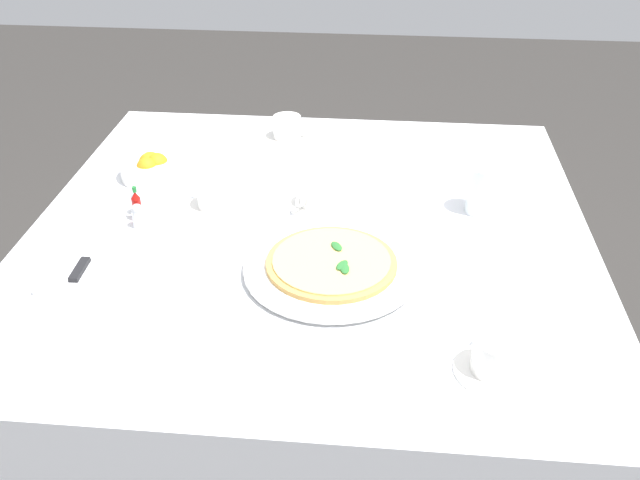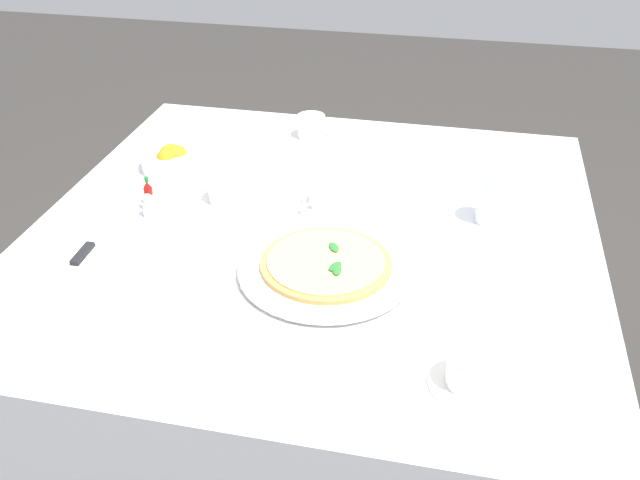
{
  "view_description": "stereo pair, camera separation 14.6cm",
  "coord_description": "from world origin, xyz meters",
  "px_view_note": "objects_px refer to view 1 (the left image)",
  "views": [
    {
      "loc": [
        -1.32,
        -0.15,
        1.53
      ],
      "look_at": [
        -0.09,
        -0.03,
        0.75
      ],
      "focal_mm": 39.56,
      "sensor_mm": 36.0,
      "label": 1
    },
    {
      "loc": [
        -1.3,
        -0.29,
        1.53
      ],
      "look_at": [
        -0.09,
        -0.03,
        0.75
      ],
      "focal_mm": 39.56,
      "sensor_mm": 36.0,
      "label": 2
    }
  ],
  "objects_px": {
    "coffee_cup_left_edge": "(214,197)",
    "pepper_shaker": "(138,217)",
    "water_glass_back_corner": "(483,192)",
    "citrus_bowl": "(152,167)",
    "pizza_plate": "(331,268)",
    "coffee_cup_center_back": "(288,129)",
    "napkin_folded": "(89,262)",
    "hot_sauce_bottle": "(137,207)",
    "salt_shaker": "(137,204)",
    "pizza": "(332,262)",
    "dinner_knife": "(88,256)",
    "coffee_cup_near_right": "(495,357)",
    "coffee_cup_far_right": "(316,196)"
  },
  "relations": [
    {
      "from": "coffee_cup_left_edge",
      "to": "citrus_bowl",
      "type": "height_order",
      "value": "same"
    },
    {
      "from": "coffee_cup_left_edge",
      "to": "dinner_knife",
      "type": "xyz_separation_m",
      "value": [
        -0.25,
        0.2,
        -0.01
      ]
    },
    {
      "from": "napkin_folded",
      "to": "hot_sauce_bottle",
      "type": "xyz_separation_m",
      "value": [
        0.19,
        -0.04,
        0.02
      ]
    },
    {
      "from": "pizza_plate",
      "to": "napkin_folded",
      "type": "distance_m",
      "value": 0.49
    },
    {
      "from": "coffee_cup_center_back",
      "to": "citrus_bowl",
      "type": "bearing_deg",
      "value": 130.24
    },
    {
      "from": "napkin_folded",
      "to": "coffee_cup_left_edge",
      "type": "bearing_deg",
      "value": -34.85
    },
    {
      "from": "coffee_cup_left_edge",
      "to": "coffee_cup_near_right",
      "type": "height_order",
      "value": "coffee_cup_near_right"
    },
    {
      "from": "coffee_cup_left_edge",
      "to": "pepper_shaker",
      "type": "relative_size",
      "value": 2.31
    },
    {
      "from": "coffee_cup_left_edge",
      "to": "salt_shaker",
      "type": "relative_size",
      "value": 2.31
    },
    {
      "from": "pizza_plate",
      "to": "water_glass_back_corner",
      "type": "distance_m",
      "value": 0.42
    },
    {
      "from": "napkin_folded",
      "to": "pepper_shaker",
      "type": "relative_size",
      "value": 4.03
    },
    {
      "from": "coffee_cup_far_right",
      "to": "napkin_folded",
      "type": "relative_size",
      "value": 0.57
    },
    {
      "from": "salt_shaker",
      "to": "pepper_shaker",
      "type": "bearing_deg",
      "value": -160.35
    },
    {
      "from": "coffee_cup_center_back",
      "to": "dinner_knife",
      "type": "height_order",
      "value": "coffee_cup_center_back"
    },
    {
      "from": "pizza",
      "to": "pepper_shaker",
      "type": "height_order",
      "value": "pepper_shaker"
    },
    {
      "from": "pizza",
      "to": "water_glass_back_corner",
      "type": "height_order",
      "value": "water_glass_back_corner"
    },
    {
      "from": "coffee_cup_far_right",
      "to": "citrus_bowl",
      "type": "height_order",
      "value": "citrus_bowl"
    },
    {
      "from": "hot_sauce_bottle",
      "to": "coffee_cup_left_edge",
      "type": "bearing_deg",
      "value": -66.45
    },
    {
      "from": "water_glass_back_corner",
      "to": "napkin_folded",
      "type": "height_order",
      "value": "water_glass_back_corner"
    },
    {
      "from": "water_glass_back_corner",
      "to": "hot_sauce_bottle",
      "type": "height_order",
      "value": "water_glass_back_corner"
    },
    {
      "from": "coffee_cup_center_back",
      "to": "napkin_folded",
      "type": "xyz_separation_m",
      "value": [
        -0.65,
        0.32,
        -0.02
      ]
    },
    {
      "from": "coffee_cup_center_back",
      "to": "hot_sauce_bottle",
      "type": "distance_m",
      "value": 0.54
    },
    {
      "from": "pizza",
      "to": "coffee_cup_center_back",
      "type": "distance_m",
      "value": 0.65
    },
    {
      "from": "napkin_folded",
      "to": "pepper_shaker",
      "type": "xyz_separation_m",
      "value": [
        0.16,
        -0.05,
        0.02
      ]
    },
    {
      "from": "coffee_cup_near_right",
      "to": "water_glass_back_corner",
      "type": "xyz_separation_m",
      "value": [
        0.53,
        -0.03,
        0.02
      ]
    },
    {
      "from": "napkin_folded",
      "to": "pizza",
      "type": "bearing_deg",
      "value": -84.21
    },
    {
      "from": "pizza",
      "to": "coffee_cup_far_right",
      "type": "relative_size",
      "value": 2.0
    },
    {
      "from": "coffee_cup_left_edge",
      "to": "water_glass_back_corner",
      "type": "bearing_deg",
      "value": -85.91
    },
    {
      "from": "coffee_cup_center_back",
      "to": "napkin_folded",
      "type": "distance_m",
      "value": 0.72
    },
    {
      "from": "pizza_plate",
      "to": "hot_sauce_bottle",
      "type": "bearing_deg",
      "value": 69.75
    },
    {
      "from": "hot_sauce_bottle",
      "to": "salt_shaker",
      "type": "xyz_separation_m",
      "value": [
        0.03,
        0.01,
        -0.01
      ]
    },
    {
      "from": "citrus_bowl",
      "to": "hot_sauce_bottle",
      "type": "height_order",
      "value": "hot_sauce_bottle"
    },
    {
      "from": "dinner_knife",
      "to": "salt_shaker",
      "type": "height_order",
      "value": "salt_shaker"
    },
    {
      "from": "water_glass_back_corner",
      "to": "citrus_bowl",
      "type": "distance_m",
      "value": 0.8
    },
    {
      "from": "pizza_plate",
      "to": "coffee_cup_center_back",
      "type": "relative_size",
      "value": 2.63
    },
    {
      "from": "coffee_cup_near_right",
      "to": "hot_sauce_bottle",
      "type": "bearing_deg",
      "value": 59.99
    },
    {
      "from": "coffee_cup_left_edge",
      "to": "citrus_bowl",
      "type": "xyz_separation_m",
      "value": [
        0.14,
        0.19,
        -0.0
      ]
    },
    {
      "from": "pizza",
      "to": "pizza_plate",
      "type": "bearing_deg",
      "value": 77.17
    },
    {
      "from": "pizza_plate",
      "to": "coffee_cup_left_edge",
      "type": "bearing_deg",
      "value": 51.03
    },
    {
      "from": "napkin_folded",
      "to": "citrus_bowl",
      "type": "relative_size",
      "value": 1.51
    },
    {
      "from": "citrus_bowl",
      "to": "salt_shaker",
      "type": "relative_size",
      "value": 2.67
    },
    {
      "from": "coffee_cup_center_back",
      "to": "citrus_bowl",
      "type": "xyz_separation_m",
      "value": [
        -0.26,
        0.3,
        -0.0
      ]
    },
    {
      "from": "pizza_plate",
      "to": "coffee_cup_center_back",
      "type": "distance_m",
      "value": 0.65
    },
    {
      "from": "citrus_bowl",
      "to": "salt_shaker",
      "type": "height_order",
      "value": "citrus_bowl"
    },
    {
      "from": "water_glass_back_corner",
      "to": "citrus_bowl",
      "type": "relative_size",
      "value": 0.75
    },
    {
      "from": "napkin_folded",
      "to": "hot_sauce_bottle",
      "type": "relative_size",
      "value": 2.73
    },
    {
      "from": "coffee_cup_near_right",
      "to": "water_glass_back_corner",
      "type": "distance_m",
      "value": 0.54
    },
    {
      "from": "pizza_plate",
      "to": "dinner_knife",
      "type": "xyz_separation_m",
      "value": [
        -0.02,
        0.49,
        0.01
      ]
    },
    {
      "from": "hot_sauce_bottle",
      "to": "pepper_shaker",
      "type": "bearing_deg",
      "value": -160.35
    },
    {
      "from": "coffee_cup_left_edge",
      "to": "pepper_shaker",
      "type": "distance_m",
      "value": 0.18
    }
  ]
}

